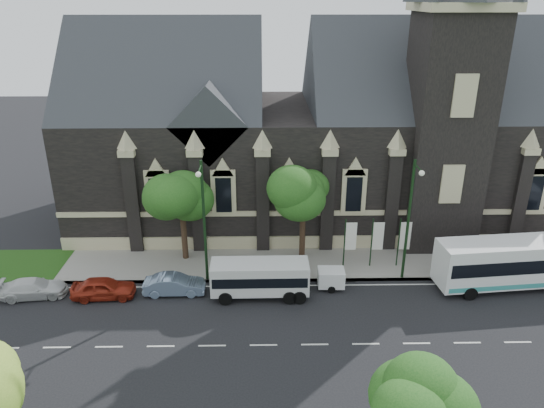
{
  "coord_description": "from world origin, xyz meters",
  "views": [
    {
      "loc": [
        0.07,
        -23.96,
        18.86
      ],
      "look_at": [
        0.6,
        6.0,
        6.45
      ],
      "focal_mm": 33.19,
      "sensor_mm": 36.0,
      "label": 1
    }
  ],
  "objects_px": {
    "banner_flag_right": "(403,239)",
    "sedan": "(174,285)",
    "tree_park_east": "(426,402)",
    "car_far_white": "(33,288)",
    "banner_flag_center": "(376,239)",
    "car_far_red": "(104,288)",
    "tour_coach": "(523,262)",
    "shuttle_bus": "(260,277)",
    "street_lamp_mid": "(204,217)",
    "tree_walk_right": "(306,187)",
    "banner_flag_left": "(349,239)",
    "street_lamp_near": "(410,215)",
    "box_trailer": "(331,278)",
    "tree_walk_left": "(184,189)"
  },
  "relations": [
    {
      "from": "banner_flag_right",
      "to": "sedan",
      "type": "relative_size",
      "value": 0.96
    },
    {
      "from": "tree_park_east",
      "to": "car_far_white",
      "type": "relative_size",
      "value": 1.44
    },
    {
      "from": "sedan",
      "to": "car_far_white",
      "type": "height_order",
      "value": "sedan"
    },
    {
      "from": "banner_flag_center",
      "to": "car_far_red",
      "type": "bearing_deg",
      "value": -168.9
    },
    {
      "from": "tour_coach",
      "to": "shuttle_bus",
      "type": "bearing_deg",
      "value": 177.29
    },
    {
      "from": "street_lamp_mid",
      "to": "shuttle_bus",
      "type": "relative_size",
      "value": 1.38
    },
    {
      "from": "tree_park_east",
      "to": "tree_walk_right",
      "type": "relative_size",
      "value": 0.81
    },
    {
      "from": "banner_flag_right",
      "to": "car_far_white",
      "type": "height_order",
      "value": "banner_flag_right"
    },
    {
      "from": "banner_flag_center",
      "to": "banner_flag_right",
      "type": "xyz_separation_m",
      "value": [
        2.0,
        0.0,
        0.0
      ]
    },
    {
      "from": "tour_coach",
      "to": "banner_flag_center",
      "type": "bearing_deg",
      "value": 158.27
    },
    {
      "from": "banner_flag_center",
      "to": "shuttle_bus",
      "type": "xyz_separation_m",
      "value": [
        -8.49,
        -3.72,
        -0.92
      ]
    },
    {
      "from": "tree_park_east",
      "to": "tour_coach",
      "type": "bearing_deg",
      "value": 52.77
    },
    {
      "from": "banner_flag_left",
      "to": "car_far_white",
      "type": "height_order",
      "value": "banner_flag_left"
    },
    {
      "from": "street_lamp_near",
      "to": "banner_flag_right",
      "type": "bearing_deg",
      "value": 81.44
    },
    {
      "from": "tree_park_east",
      "to": "tree_walk_right",
      "type": "xyz_separation_m",
      "value": [
        -2.96,
        20.04,
        1.2
      ]
    },
    {
      "from": "box_trailer",
      "to": "car_far_red",
      "type": "relative_size",
      "value": 0.63
    },
    {
      "from": "box_trailer",
      "to": "sedan",
      "type": "distance_m",
      "value": 10.79
    },
    {
      "from": "tree_park_east",
      "to": "banner_flag_right",
      "type": "height_order",
      "value": "tree_park_east"
    },
    {
      "from": "tree_walk_right",
      "to": "tour_coach",
      "type": "xyz_separation_m",
      "value": [
        14.76,
        -4.51,
        -3.9
      ]
    },
    {
      "from": "street_lamp_near",
      "to": "tour_coach",
      "type": "relative_size",
      "value": 0.73
    },
    {
      "from": "street_lamp_near",
      "to": "banner_flag_left",
      "type": "relative_size",
      "value": 2.25
    },
    {
      "from": "street_lamp_near",
      "to": "sedan",
      "type": "distance_m",
      "value": 16.72
    },
    {
      "from": "box_trailer",
      "to": "sedan",
      "type": "relative_size",
      "value": 0.64
    },
    {
      "from": "banner_flag_right",
      "to": "tour_coach",
      "type": "bearing_deg",
      "value": -20.01
    },
    {
      "from": "street_lamp_near",
      "to": "car_far_white",
      "type": "xyz_separation_m",
      "value": [
        -25.53,
        -1.63,
        -4.48
      ]
    },
    {
      "from": "banner_flag_right",
      "to": "banner_flag_center",
      "type": "bearing_deg",
      "value": 180.0
    },
    {
      "from": "street_lamp_mid",
      "to": "box_trailer",
      "type": "relative_size",
      "value": 3.4
    },
    {
      "from": "street_lamp_mid",
      "to": "banner_flag_left",
      "type": "bearing_deg",
      "value": 10.5
    },
    {
      "from": "tree_walk_right",
      "to": "tree_walk_left",
      "type": "relative_size",
      "value": 1.02
    },
    {
      "from": "tree_walk_right",
      "to": "box_trailer",
      "type": "height_order",
      "value": "tree_walk_right"
    },
    {
      "from": "tour_coach",
      "to": "car_far_white",
      "type": "relative_size",
      "value": 2.82
    },
    {
      "from": "shuttle_bus",
      "to": "car_far_red",
      "type": "distance_m",
      "value": 10.58
    },
    {
      "from": "box_trailer",
      "to": "car_far_red",
      "type": "xyz_separation_m",
      "value": [
        -15.46,
        -0.93,
        -0.08
      ]
    },
    {
      "from": "banner_flag_right",
      "to": "tour_coach",
      "type": "distance_m",
      "value": 8.19
    },
    {
      "from": "box_trailer",
      "to": "tour_coach",
      "type": "bearing_deg",
      "value": 1.91
    },
    {
      "from": "tree_walk_right",
      "to": "banner_flag_right",
      "type": "height_order",
      "value": "tree_walk_right"
    },
    {
      "from": "tour_coach",
      "to": "shuttle_bus",
      "type": "xyz_separation_m",
      "value": [
        -18.17,
        -0.92,
        -0.45
      ]
    },
    {
      "from": "tree_walk_left",
      "to": "car_far_white",
      "type": "bearing_deg",
      "value": -151.7
    },
    {
      "from": "tree_park_east",
      "to": "car_far_white",
      "type": "bearing_deg",
      "value": 145.74
    },
    {
      "from": "shuttle_bus",
      "to": "street_lamp_mid",
      "type": "bearing_deg",
      "value": 153.98
    },
    {
      "from": "street_lamp_near",
      "to": "shuttle_bus",
      "type": "height_order",
      "value": "street_lamp_near"
    },
    {
      "from": "tree_park_east",
      "to": "banner_flag_right",
      "type": "xyz_separation_m",
      "value": [
        4.11,
        18.32,
        -2.24
      ]
    },
    {
      "from": "banner_flag_left",
      "to": "car_far_red",
      "type": "relative_size",
      "value": 0.95
    },
    {
      "from": "tree_walk_right",
      "to": "tree_walk_left",
      "type": "bearing_deg",
      "value": -179.94
    },
    {
      "from": "street_lamp_near",
      "to": "banner_flag_left",
      "type": "distance_m",
      "value": 4.99
    },
    {
      "from": "street_lamp_mid",
      "to": "tour_coach",
      "type": "bearing_deg",
      "value": -2.32
    },
    {
      "from": "sedan",
      "to": "tree_walk_right",
      "type": "bearing_deg",
      "value": -62.45
    },
    {
      "from": "box_trailer",
      "to": "shuttle_bus",
      "type": "bearing_deg",
      "value": -167.49
    },
    {
      "from": "tree_park_east",
      "to": "street_lamp_near",
      "type": "height_order",
      "value": "street_lamp_near"
    },
    {
      "from": "banner_flag_left",
      "to": "car_far_white",
      "type": "distance_m",
      "value": 22.17
    }
  ]
}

